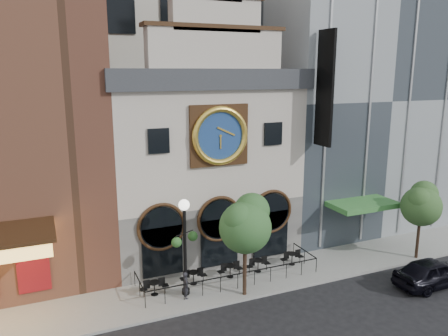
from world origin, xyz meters
TOP-DOWN VIEW (x-y plane):
  - ground at (0.00, 0.00)m, footprint 120.00×120.00m
  - sidewalk at (0.00, 2.50)m, footprint 44.00×5.00m
  - clock_building at (0.00, 7.82)m, footprint 12.60×8.78m
  - retail_building at (12.99, 9.99)m, footprint 14.00×14.40m
  - cafe_railing at (0.00, 2.50)m, footprint 10.60×2.60m
  - bistro_0 at (-4.52, 2.36)m, footprint 1.58×0.68m
  - bistro_1 at (-2.13, 2.69)m, footprint 1.58×0.68m
  - bistro_2 at (0.18, 2.67)m, footprint 1.58×0.68m
  - bistro_3 at (2.05, 2.66)m, footprint 1.58×0.68m
  - bistro_4 at (4.50, 2.70)m, footprint 1.58×0.68m
  - car_right at (10.66, -2.66)m, footprint 4.89×1.98m
  - pedestrian at (-3.02, 1.38)m, footprint 0.41×0.58m
  - lamppost at (-2.89, 1.79)m, footprint 1.63×1.05m
  - tree_left at (0.13, 0.51)m, footprint 2.93×2.82m
  - tree_right at (12.69, 0.43)m, footprint 2.65×2.55m

SIDE VIEW (x-z plane):
  - ground at x=0.00m, z-range 0.00..0.00m
  - sidewalk at x=0.00m, z-range 0.00..0.15m
  - cafe_railing at x=0.00m, z-range 0.15..1.05m
  - bistro_0 at x=-4.52m, z-range 0.16..1.06m
  - bistro_1 at x=-2.13m, z-range 0.16..1.06m
  - bistro_2 at x=0.18m, z-range 0.16..1.06m
  - bistro_3 at x=2.05m, z-range 0.16..1.06m
  - bistro_4 at x=4.50m, z-range 0.16..1.06m
  - car_right at x=10.66m, z-range 0.00..1.66m
  - pedestrian at x=-3.02m, z-range 0.15..1.65m
  - lamppost at x=-2.89m, z-range 0.80..6.24m
  - tree_right at x=12.69m, z-range 1.34..6.45m
  - tree_left at x=0.13m, z-range 1.47..7.12m
  - clock_building at x=0.00m, z-range -2.64..16.01m
  - retail_building at x=12.99m, z-range 0.14..20.14m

